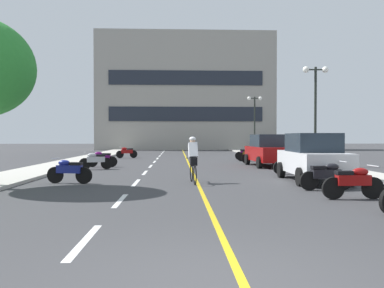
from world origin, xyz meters
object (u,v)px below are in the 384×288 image
object	(u,v)px
motorcycle_6	(96,160)
motorcycle_9	(250,154)
motorcycle_10	(247,153)
motorcycle_11	(127,152)
motorcycle_4	(69,170)
motorcycle_8	(255,156)
parked_car_near	(312,157)
street_lamp_far	(255,112)
motorcycle_3	(326,175)
motorcycle_7	(102,159)
motorcycle_2	(354,182)
street_lamp_mid	(315,94)
cyclist_rider	(193,159)
parked_car_mid	(268,150)
motorcycle_5	(291,164)

from	to	relation	value
motorcycle_6	motorcycle_9	xyz separation A→B (m)	(9.19, 6.25, 0.00)
motorcycle_10	motorcycle_11	size ratio (longest dim) A/B	1.02
motorcycle_4	motorcycle_8	xyz separation A→B (m)	(8.85, 10.39, 0.00)
parked_car_near	motorcycle_8	xyz separation A→B (m)	(-0.15, 10.09, -0.44)
street_lamp_far	motorcycle_8	distance (m)	13.88
motorcycle_3	motorcycle_7	bearing A→B (deg)	132.14
motorcycle_3	street_lamp_far	bearing A→B (deg)	83.57
motorcycle_2	motorcycle_11	xyz separation A→B (m)	(-8.73, 20.73, 0.00)
motorcycle_4	street_lamp_mid	bearing A→B (deg)	32.58
street_lamp_mid	parked_car_near	distance (m)	8.30
motorcycle_3	cyclist_rider	xyz separation A→B (m)	(-4.12, 2.09, 0.41)
motorcycle_9	street_lamp_mid	bearing A→B (deg)	-59.99
motorcycle_11	motorcycle_3	bearing A→B (deg)	-65.41
motorcycle_9	cyclist_rider	xyz separation A→B (m)	(-4.41, -12.36, 0.41)
motorcycle_4	motorcycle_7	world-z (taller)	same
street_lamp_mid	parked_car_mid	world-z (taller)	street_lamp_mid
motorcycle_6	motorcycle_4	bearing A→B (deg)	-87.10
street_lamp_far	motorcycle_4	world-z (taller)	street_lamp_far
motorcycle_9	parked_car_mid	bearing A→B (deg)	-87.68
parked_car_mid	motorcycle_2	bearing A→B (deg)	-92.05
street_lamp_mid	parked_car_near	xyz separation A→B (m)	(-2.69, -7.17, -3.20)
street_lamp_mid	motorcycle_6	bearing A→B (deg)	-173.37
street_lamp_mid	motorcycle_6	world-z (taller)	street_lamp_mid
motorcycle_8	motorcycle_9	bearing A→B (deg)	89.05
cyclist_rider	motorcycle_4	bearing A→B (deg)	179.68
motorcycle_4	motorcycle_8	size ratio (longest dim) A/B	0.99
cyclist_rider	motorcycle_11	bearing A→B (deg)	105.12
parked_car_near	motorcycle_8	bearing A→B (deg)	90.85
motorcycle_2	motorcycle_5	bearing A→B (deg)	86.63
motorcycle_4	motorcycle_10	world-z (taller)	same
street_lamp_far	motorcycle_3	world-z (taller)	street_lamp_far
parked_car_near	motorcycle_2	world-z (taller)	parked_car_near
parked_car_mid	motorcycle_8	size ratio (longest dim) A/B	2.52
motorcycle_9	motorcycle_11	size ratio (longest dim) A/B	1.03
street_lamp_mid	motorcycle_3	size ratio (longest dim) A/B	3.24
motorcycle_9	cyclist_rider	bearing A→B (deg)	-109.62
street_lamp_mid	parked_car_near	world-z (taller)	street_lamp_mid
parked_car_near	parked_car_mid	xyz separation A→B (m)	(0.07, 7.51, 0.00)
motorcycle_7	motorcycle_2	bearing A→B (deg)	-52.35
motorcycle_2	motorcycle_9	bearing A→B (deg)	89.17
parked_car_mid	motorcycle_7	distance (m)	9.37
motorcycle_9	motorcycle_11	world-z (taller)	same
parked_car_near	motorcycle_10	bearing A→B (deg)	90.00
motorcycle_2	motorcycle_6	xyz separation A→B (m)	(-8.95, 9.96, 0.00)
parked_car_mid	motorcycle_9	world-z (taller)	parked_car_mid
motorcycle_2	motorcycle_8	world-z (taller)	same
motorcycle_2	street_lamp_mid	bearing A→B (deg)	75.00
street_lamp_mid	motorcycle_8	xyz separation A→B (m)	(-2.84, 2.92, -3.65)
street_lamp_far	motorcycle_9	bearing A→B (deg)	-103.08
street_lamp_far	cyclist_rider	size ratio (longest dim) A/B	3.11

